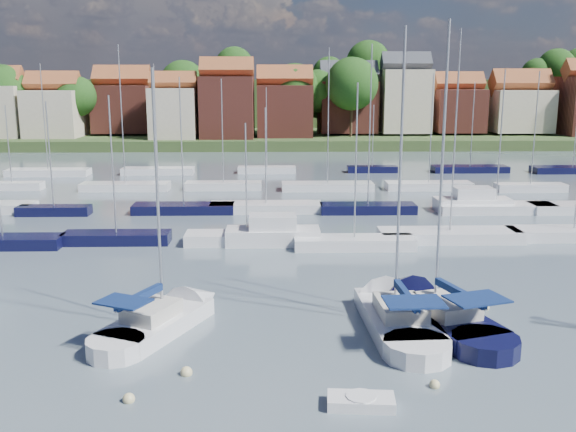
{
  "coord_description": "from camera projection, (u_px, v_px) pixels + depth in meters",
  "views": [
    {
      "loc": [
        -5.3,
        -26.66,
        12.15
      ],
      "look_at": [
        -4.32,
        14.0,
        3.44
      ],
      "focal_mm": 40.0,
      "sensor_mm": 36.0,
      "label": 1
    }
  ],
  "objects": [
    {
      "name": "buoy_c",
      "position": [
        186.0,
        375.0,
        26.88
      ],
      "size": [
        0.51,
        0.51,
        0.51
      ],
      "primitive_type": "sphere",
      "color": "beige",
      "rests_on": "ground"
    },
    {
      "name": "buoy_d",
      "position": [
        434.0,
        387.0,
        25.8
      ],
      "size": [
        0.43,
        0.43,
        0.43
      ],
      "primitive_type": "sphere",
      "color": "beige",
      "rests_on": "ground"
    },
    {
      "name": "sailboat_navy",
      "position": [
        425.0,
        309.0,
        33.56
      ],
      "size": [
        6.51,
        12.07,
        16.18
      ],
      "rotation": [
        0.0,
        0.0,
        1.88
      ],
      "color": "black",
      "rests_on": "ground"
    },
    {
      "name": "sailboat_centre",
      "position": [
        391.0,
        310.0,
        33.38
      ],
      "size": [
        3.63,
        11.81,
        15.87
      ],
      "rotation": [
        0.0,
        0.0,
        1.62
      ],
      "color": "silver",
      "rests_on": "ground"
    },
    {
      "name": "ground",
      "position": [
        323.0,
        196.0,
        67.83
      ],
      "size": [
        260.0,
        260.0,
        0.0
      ],
      "primitive_type": "plane",
      "color": "#3F4C56",
      "rests_on": "ground"
    },
    {
      "name": "tender",
      "position": [
        361.0,
        402.0,
        24.2
      ],
      "size": [
        2.63,
        1.4,
        0.55
      ],
      "rotation": [
        0.0,
        0.0,
        -0.09
      ],
      "color": "silver",
      "rests_on": "ground"
    },
    {
      "name": "buoy_e",
      "position": [
        421.0,
        310.0,
        34.41
      ],
      "size": [
        0.48,
        0.48,
        0.48
      ],
      "primitive_type": "sphere",
      "color": "#D85914",
      "rests_on": "ground"
    },
    {
      "name": "sailboat_left",
      "position": [
        170.0,
        317.0,
        32.38
      ],
      "size": [
        6.69,
        10.23,
        13.74
      ],
      "rotation": [
        0.0,
        0.0,
        1.13
      ],
      "color": "silver",
      "rests_on": "ground"
    },
    {
      "name": "marina_field",
      "position": [
        346.0,
        201.0,
        63.04
      ],
      "size": [
        79.62,
        41.41,
        15.93
      ],
      "color": "silver",
      "rests_on": "ground"
    },
    {
      "name": "far_shore_town",
      "position": [
        303.0,
        110.0,
        157.5
      ],
      "size": [
        212.46,
        90.0,
        22.27
      ],
      "color": "#3C4D26",
      "rests_on": "ground"
    },
    {
      "name": "buoy_b",
      "position": [
        129.0,
        401.0,
        24.65
      ],
      "size": [
        0.48,
        0.48,
        0.48
      ],
      "primitive_type": "sphere",
      "color": "beige",
      "rests_on": "ground"
    },
    {
      "name": "buoy_g",
      "position": [
        485.0,
        309.0,
        34.5
      ],
      "size": [
        0.44,
        0.44,
        0.44
      ],
      "primitive_type": "sphere",
      "color": "beige",
      "rests_on": "ground"
    }
  ]
}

